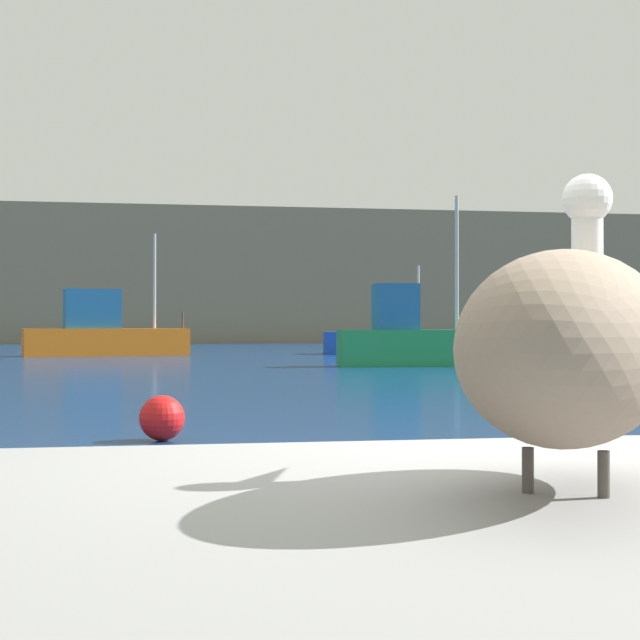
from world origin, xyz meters
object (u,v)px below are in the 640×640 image
Objects in this scene: fishing_boat_orange at (103,333)px; mooring_buoy at (162,418)px; pelican at (569,345)px; fishing_boat_green at (410,338)px; fishing_boat_blue at (388,335)px.

mooring_buoy is at bearing -96.27° from fishing_boat_orange.
pelican is 9.07m from mooring_buoy.
fishing_boat_orange is 1.30× the size of fishing_boat_green.
pelican is 43.11m from fishing_boat_blue.
fishing_boat_orange is at bearing 131.27° from fishing_boat_green.
fishing_boat_green is at bearing 67.27° from mooring_buoy.
pelican is 0.23× the size of fishing_boat_green.
mooring_buoy is (-8.18, -19.52, -0.63)m from fishing_boat_green.
fishing_boat_green is 21.17m from mooring_buoy.
fishing_boat_blue is (12.68, 0.68, -0.11)m from fishing_boat_orange.
mooring_buoy is at bearing -102.53° from fishing_boat_blue.
fishing_boat_green is 10.67× the size of mooring_buoy.
fishing_boat_orange is 12.70m from fishing_boat_blue.
fishing_boat_blue is 1.01× the size of fishing_boat_green.
fishing_boat_blue is at bearing 18.69° from pelican.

